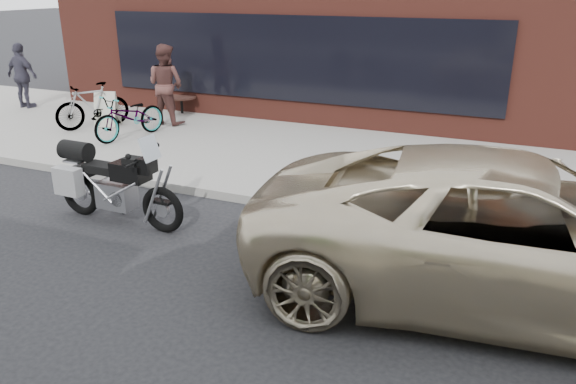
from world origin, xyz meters
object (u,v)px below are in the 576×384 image
Objects in this scene: sandwich_sign at (106,109)px; cafe_patron_right at (22,76)px; cafe_table at (181,98)px; bicycle_rear at (92,106)px; minivan at (519,233)px; cafe_patron_left at (166,84)px; motorcycle at (109,183)px; bicycle_front at (130,116)px.

cafe_patron_right is at bearing 148.77° from sandwich_sign.
bicycle_rear is at bearing -115.90° from cafe_table.
cafe_patron_left is (-8.18, 5.11, 0.28)m from minivan.
cafe_patron_left is (-2.53, 5.13, 0.49)m from motorcycle.
motorcycle is at bearing 120.39° from cafe_patron_left.
bicycle_front is at bearing 12.77° from bicycle_rear.
cafe_patron_right reaches higher than motorcycle.
minivan is 3.12× the size of cafe_patron_left.
cafe_patron_right is at bearing -168.81° from bicycle_rear.
cafe_patron_left is at bearing 51.43° from minivan.
sandwich_sign is (-3.74, 4.36, -0.05)m from motorcycle.
motorcycle is 5.73m from cafe_patron_left.
bicycle_front reaches higher than cafe_table.
cafe_patron_left reaches higher than cafe_patron_right.
cafe_patron_right is (-3.47, 0.78, 0.46)m from sandwich_sign.
bicycle_rear is at bearing 41.88° from cafe_patron_left.
bicycle_rear is (-1.41, 0.41, 0.04)m from bicycle_front.
minivan is 10.52m from cafe_table.
cafe_patron_left reaches higher than bicycle_front.
cafe_patron_right reaches higher than bicycle_rear.
bicycle_rear is 1.01× the size of cafe_patron_right.
cafe_table is (-2.85, 6.22, -0.05)m from motorcycle.
cafe_patron_right is at bearing 61.71° from minivan.
cafe_table is 0.45× the size of cafe_patron_right.
cafe_patron_right is (-4.36, -1.08, 0.46)m from cafe_table.
minivan is at bearing 1.92° from motorcycle.
cafe_table is at bearing 116.34° from motorcycle.
bicycle_rear is at bearing 135.51° from motorcycle.
motorcycle is at bearing -17.08° from bicycle_rear.
minivan reaches higher than cafe_table.
minivan is 10.35m from sandwich_sign.
cafe_patron_right is at bearing -166.09° from cafe_table.
bicycle_front reaches higher than sandwich_sign.
bicycle_rear is 0.92× the size of cafe_patron_left.
cafe_table is at bearing 93.24° from bicycle_rear.
cafe_patron_left reaches higher than sandwich_sign.
sandwich_sign is at bearing 164.06° from bicycle_front.
motorcycle is at bearing 83.61° from minivan.
minivan is 8.91m from bicycle_front.
motorcycle is 6.84m from cafe_table.
minivan is 9.64m from cafe_patron_left.
minivan is at bearing -43.36° from sandwich_sign.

